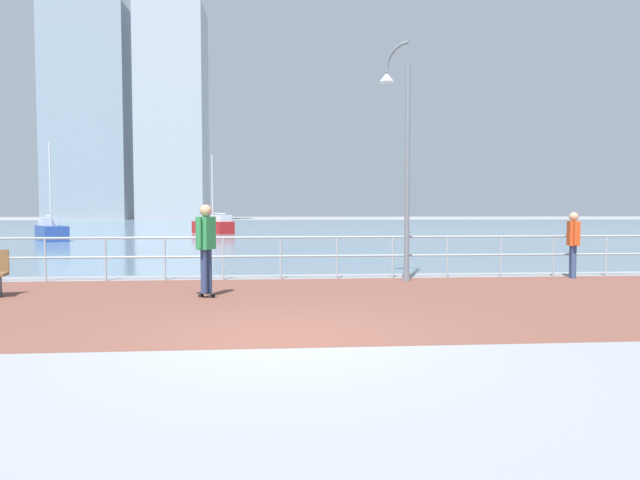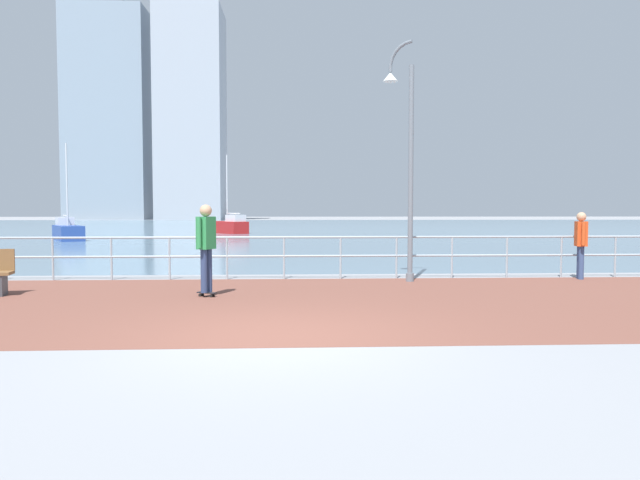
{
  "view_description": "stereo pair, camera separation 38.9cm",
  "coord_description": "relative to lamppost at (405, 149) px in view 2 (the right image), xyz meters",
  "views": [
    {
      "loc": [
        -0.14,
        -7.48,
        1.69
      ],
      "look_at": [
        0.77,
        3.82,
        1.1
      ],
      "focal_mm": 31.59,
      "sensor_mm": 36.0,
      "label": 1
    },
    {
      "loc": [
        0.25,
        -7.5,
        1.69
      ],
      "look_at": [
        0.77,
        3.82,
        1.1
      ],
      "focal_mm": 31.59,
      "sensor_mm": 36.0,
      "label": 2
    }
  ],
  "objects": [
    {
      "name": "waterfront_railing",
      "position": [
        -2.89,
        0.51,
        -2.42
      ],
      "size": [
        25.25,
        0.06,
        1.06
      ],
      "color": "#9EADB7",
      "rests_on": "ground"
    },
    {
      "name": "lamppost",
      "position": [
        0.0,
        0.0,
        0.0
      ],
      "size": [
        0.72,
        0.58,
        5.7
      ],
      "color": "slate",
      "rests_on": "ground"
    },
    {
      "name": "bystander",
      "position": [
        4.43,
        0.16,
        -2.18
      ],
      "size": [
        0.32,
        0.56,
        1.65
      ],
      "color": "#384C7A",
      "rests_on": "ground"
    },
    {
      "name": "harbor_water",
      "position": [
        -2.89,
        45.51,
        -3.15
      ],
      "size": [
        180.0,
        88.0,
        0.0
      ],
      "primitive_type": "cube",
      "color": "slate",
      "rests_on": "ground"
    },
    {
      "name": "sailboat_ivory",
      "position": [
        -7.55,
        28.99,
        -2.59
      ],
      "size": [
        3.47,
        4.14,
        5.85
      ],
      "color": "#B21E1E",
      "rests_on": "ground"
    },
    {
      "name": "skateboarder",
      "position": [
        -4.36,
        -2.28,
        -2.06
      ],
      "size": [
        0.41,
        0.53,
        1.81
      ],
      "color": "black",
      "rests_on": "ground"
    },
    {
      "name": "tower_beige",
      "position": [
        -21.51,
        92.31,
        16.19
      ],
      "size": [
        11.79,
        10.73,
        40.34
      ],
      "color": "#A3A8B2",
      "rests_on": "ground"
    },
    {
      "name": "ground",
      "position": [
        -2.89,
        34.14,
        -3.15
      ],
      "size": [
        220.0,
        220.0,
        0.0
      ],
      "primitive_type": "plane",
      "color": "gray"
    },
    {
      "name": "sailboat_white",
      "position": [
        -15.65,
        19.57,
        -2.63
      ],
      "size": [
        2.99,
        4.02,
        5.52
      ],
      "color": "#284799",
      "rests_on": "ground"
    },
    {
      "name": "tower_steel",
      "position": [
        -37.6,
        98.48,
        16.7
      ],
      "size": [
        14.92,
        14.68,
        41.37
      ],
      "color": "#8493A3",
      "rests_on": "ground"
    },
    {
      "name": "brick_paving",
      "position": [
        -2.89,
        -2.99,
        -3.15
      ],
      "size": [
        28.0,
        7.01,
        0.01
      ],
      "primitive_type": "cube",
      "color": "brown",
      "rests_on": "ground"
    }
  ]
}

